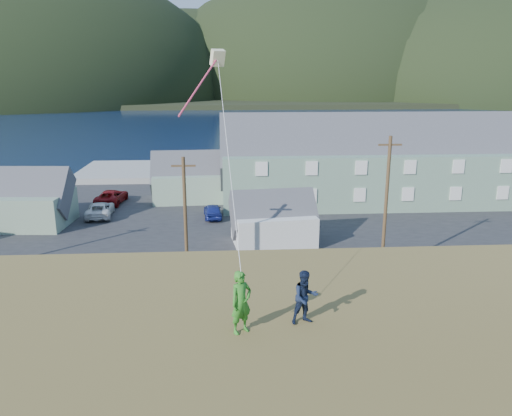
# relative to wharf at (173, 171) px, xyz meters

# --- Properties ---
(ground) EXTENTS (900.00, 900.00, 0.00)m
(ground) POSITION_rel_wharf_xyz_m (6.00, -40.00, -0.45)
(ground) COLOR #0A1638
(ground) RESTS_ON ground
(grass_strip) EXTENTS (110.00, 8.00, 0.10)m
(grass_strip) POSITION_rel_wharf_xyz_m (6.00, -42.00, -0.40)
(grass_strip) COLOR #4C3D19
(grass_strip) RESTS_ON ground
(waterfront_lot) EXTENTS (72.00, 36.00, 0.12)m
(waterfront_lot) POSITION_rel_wharf_xyz_m (6.00, -23.00, -0.39)
(waterfront_lot) COLOR #28282B
(waterfront_lot) RESTS_ON ground
(wharf) EXTENTS (26.00, 14.00, 0.90)m
(wharf) POSITION_rel_wharf_xyz_m (0.00, 0.00, 0.00)
(wharf) COLOR gray
(wharf) RESTS_ON ground
(far_shore) EXTENTS (900.00, 320.00, 2.00)m
(far_shore) POSITION_rel_wharf_xyz_m (6.00, 290.00, 0.55)
(far_shore) COLOR black
(far_shore) RESTS_ON ground
(far_hills) EXTENTS (760.00, 265.00, 143.00)m
(far_hills) POSITION_rel_wharf_xyz_m (41.59, 239.38, 1.55)
(far_hills) COLOR black
(far_hills) RESTS_ON ground
(lodge) EXTENTS (34.18, 9.64, 12.01)m
(lodge) POSITION_rel_wharf_xyz_m (24.02, -18.01, 4.17)
(lodge) COLOR slate
(lodge) RESTS_ON waterfront_lot
(shed_palegreen_near) EXTENTS (9.67, 6.46, 6.76)m
(shed_palegreen_near) POSITION_rel_wharf_xyz_m (-11.83, -24.75, 2.10)
(shed_palegreen_near) COLOR gray
(shed_palegreen_near) RESTS_ON waterfront_lot
(shed_white) EXTENTS (7.55, 5.45, 5.62)m
(shed_white) POSITION_rel_wharf_xyz_m (11.39, -31.41, 1.73)
(shed_white) COLOR silver
(shed_white) RESTS_ON waterfront_lot
(shed_palegreen_far) EXTENTS (10.46, 6.30, 6.84)m
(shed_palegreen_far) POSITION_rel_wharf_xyz_m (4.25, -15.60, 2.17)
(shed_palegreen_far) COLOR gray
(shed_palegreen_far) RESTS_ON waterfront_lot
(utility_poles) EXTENTS (32.39, 0.24, 9.88)m
(utility_poles) POSITION_rel_wharf_xyz_m (3.51, -38.50, 4.30)
(utility_poles) COLOR #47331E
(utility_poles) RESTS_ON waterfront_lot
(parked_cars) EXTENTS (23.64, 12.94, 1.53)m
(parked_cars) POSITION_rel_wharf_xyz_m (-4.48, -19.90, 0.40)
(parked_cars) COLOR #AE152E
(parked_cars) RESTS_ON waterfront_lot
(kite_flyer_green) EXTENTS (0.77, 0.71, 1.76)m
(kite_flyer_green) POSITION_rel_wharf_xyz_m (7.80, -58.99, 7.63)
(kite_flyer_green) COLOR #2B7A21
(kite_flyer_green) RESTS_ON hillside
(kite_flyer_navy) EXTENTS (0.89, 0.77, 1.56)m
(kite_flyer_navy) POSITION_rel_wharf_xyz_m (9.60, -58.59, 7.53)
(kite_flyer_navy) COLOR #131D35
(kite_flyer_navy) RESTS_ON hillside
(kite_rig) EXTENTS (0.92, 3.24, 8.14)m
(kite_rig) POSITION_rel_wharf_xyz_m (7.14, -53.37, 13.87)
(kite_rig) COLOR beige
(kite_rig) RESTS_ON ground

